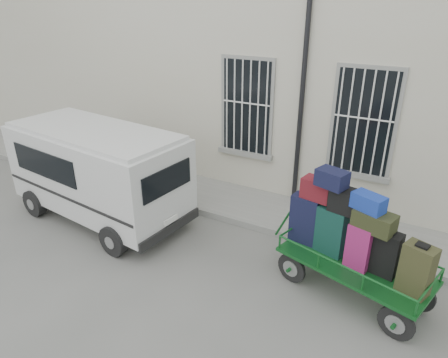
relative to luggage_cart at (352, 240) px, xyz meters
The scene contains 5 objects.
ground 3.02m from the luggage_cart, behind, with size 80.00×80.00×0.00m, color #62625D.
building 6.20m from the luggage_cart, 118.51° to the left, with size 24.00×5.15×6.00m.
sidewalk 3.52m from the luggage_cart, 146.27° to the left, with size 24.00×1.70×0.15m, color gray.
luggage_cart is the anchor object (origin of this frame).
van 5.50m from the luggage_cart, behind, with size 4.38×2.28×2.12m.
Camera 1 is at (3.63, -5.49, 4.65)m, focal length 32.00 mm.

